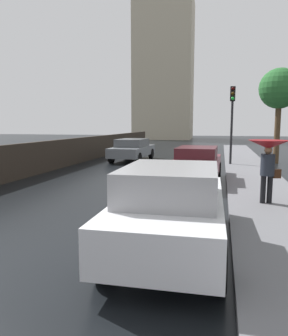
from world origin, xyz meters
The scene contains 7 objects.
car_white_near_kerb centered at (2.94, 1.50, 0.79)m, with size 1.91×4.34×1.55m.
car_maroon_mid_road centered at (2.87, 8.50, 0.73)m, with size 1.85×4.37×1.38m.
car_grey_far_ahead centered at (-1.56, 15.22, 0.72)m, with size 1.97×4.58×1.35m.
pedestrian_with_umbrella_near centered at (4.99, 5.02, 1.50)m, with size 1.05×1.05×1.70m.
traffic_light centered at (4.27, 13.77, 2.96)m, with size 0.26×0.39×4.05m.
street_tree_mid centered at (6.85, 15.82, 4.16)m, with size 2.26×2.26×5.36m.
distant_tower centered at (-4.88, 45.85, 10.36)m, with size 8.59×9.31×20.71m.
Camera 1 is at (3.77, -4.11, 2.26)m, focal length 34.85 mm.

